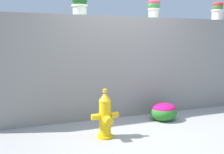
{
  "coord_description": "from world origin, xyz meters",
  "views": [
    {
      "loc": [
        -1.71,
        -3.15,
        1.42
      ],
      "look_at": [
        -0.18,
        1.07,
        0.78
      ],
      "focal_mm": 39.73,
      "sensor_mm": 36.0,
      "label": 1
    }
  ],
  "objects": [
    {
      "name": "flower_bush_left",
      "position": [
        0.66,
        0.63,
        0.17
      ],
      "size": [
        0.49,
        0.44,
        0.33
      ],
      "color": "#297126",
      "rests_on": "ground"
    },
    {
      "name": "potted_plant_3",
      "position": [
        2.34,
        1.26,
        2.1
      ],
      "size": [
        0.27,
        0.27,
        0.4
      ],
      "color": "silver",
      "rests_on": "stone_wall"
    },
    {
      "name": "fire_hydrant",
      "position": [
        -0.6,
        0.21,
        0.32
      ],
      "size": [
        0.41,
        0.34,
        0.73
      ],
      "color": "#E5B40E",
      "rests_on": "ground"
    },
    {
      "name": "ground_plane",
      "position": [
        0.0,
        0.0,
        0.0
      ],
      "size": [
        24.0,
        24.0,
        0.0
      ],
      "primitive_type": "plane",
      "color": "gray"
    },
    {
      "name": "stone_wall",
      "position": [
        0.0,
        1.27,
        0.94
      ],
      "size": [
        5.28,
        0.41,
        1.87
      ],
      "primitive_type": "cube",
      "color": "gray",
      "rests_on": "ground"
    },
    {
      "name": "potted_plant_1",
      "position": [
        -0.71,
        1.25,
        2.12
      ],
      "size": [
        0.29,
        0.29,
        0.42
      ],
      "color": "beige",
      "rests_on": "stone_wall"
    },
    {
      "name": "potted_plant_2",
      "position": [
        0.76,
        1.25,
        2.09
      ],
      "size": [
        0.24,
        0.24,
        0.37
      ],
      "color": "silver",
      "rests_on": "stone_wall"
    }
  ]
}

